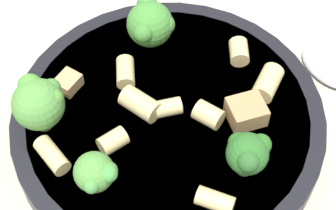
{
  "coord_description": "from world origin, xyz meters",
  "views": [
    {
      "loc": [
        0.25,
        0.02,
        0.39
      ],
      "look_at": [
        0.0,
        0.0,
        0.05
      ],
      "focal_mm": 60.0,
      "sensor_mm": 36.0,
      "label": 1
    }
  ],
  "objects": [
    {
      "name": "broccoli_floret_1",
      "position": [
        -0.07,
        -0.02,
        0.06
      ],
      "size": [
        0.05,
        0.04,
        0.04
      ],
      "color": "#93B766",
      "rests_on": "pasta_bowl"
    },
    {
      "name": "chicken_chunk_0",
      "position": [
        -0.02,
        -0.08,
        0.04
      ],
      "size": [
        0.02,
        0.02,
        0.01
      ],
      "primitive_type": "cube",
      "rotation": [
        0.0,
        0.0,
        2.66
      ],
      "color": "tan",
      "rests_on": "pasta_bowl"
    },
    {
      "name": "rigatoni_2",
      "position": [
        0.05,
        -0.08,
        0.04
      ],
      "size": [
        0.03,
        0.03,
        0.01
      ],
      "primitive_type": "cylinder",
      "rotation": [
        1.57,
        0.0,
        2.34
      ],
      "color": "#E0C67F",
      "rests_on": "pasta_bowl"
    },
    {
      "name": "broccoli_floret_3",
      "position": [
        0.07,
        -0.04,
        0.06
      ],
      "size": [
        0.03,
        0.03,
        0.03
      ],
      "color": "#93B766",
      "rests_on": "pasta_bowl"
    },
    {
      "name": "chicken_chunk_1",
      "position": [
        -0.0,
        0.06,
        0.05
      ],
      "size": [
        0.03,
        0.03,
        0.02
      ],
      "primitive_type": "cube",
      "rotation": [
        0.0,
        0.0,
        1.97
      ],
      "color": "tan",
      "rests_on": "pasta_bowl"
    },
    {
      "name": "ground_plane",
      "position": [
        0.0,
        0.0,
        0.0
      ],
      "size": [
        2.0,
        2.0,
        0.0
      ],
      "primitive_type": "plane",
      "color": "#BCB29E"
    },
    {
      "name": "broccoli_floret_2",
      "position": [
        0.02,
        -0.09,
        0.06
      ],
      "size": [
        0.04,
        0.04,
        0.05
      ],
      "color": "#93B766",
      "rests_on": "pasta_bowl"
    },
    {
      "name": "rigatoni_8",
      "position": [
        0.07,
        0.04,
        0.04
      ],
      "size": [
        0.02,
        0.03,
        0.01
      ],
      "primitive_type": "cylinder",
      "rotation": [
        1.57,
        0.0,
        2.85
      ],
      "color": "#E0C67F",
      "rests_on": "pasta_bowl"
    },
    {
      "name": "rigatoni_1",
      "position": [
        -0.06,
        0.05,
        0.04
      ],
      "size": [
        0.02,
        0.02,
        0.02
      ],
      "primitive_type": "cylinder",
      "rotation": [
        1.57,
        0.0,
        1.67
      ],
      "color": "#E0C67F",
      "rests_on": "pasta_bowl"
    },
    {
      "name": "rigatoni_5",
      "position": [
        -0.03,
        0.08,
        0.05
      ],
      "size": [
        0.03,
        0.03,
        0.02
      ],
      "primitive_type": "cylinder",
      "rotation": [
        1.57,
        0.0,
        1.2
      ],
      "color": "#E0C67F",
      "rests_on": "pasta_bowl"
    },
    {
      "name": "rigatoni_6",
      "position": [
        -0.0,
        0.0,
        0.04
      ],
      "size": [
        0.02,
        0.02,
        0.01
      ],
      "primitive_type": "cylinder",
      "rotation": [
        1.57,
        0.0,
        0.33
      ],
      "color": "#E0C67F",
      "rests_on": "pasta_bowl"
    },
    {
      "name": "broccoli_floret_0",
      "position": [
        0.04,
        0.06,
        0.06
      ],
      "size": [
        0.03,
        0.03,
        0.04
      ],
      "color": "#84AD60",
      "rests_on": "pasta_bowl"
    },
    {
      "name": "rigatoni_4",
      "position": [
        0.0,
        -0.02,
        0.05
      ],
      "size": [
        0.03,
        0.03,
        0.02
      ],
      "primitive_type": "cylinder",
      "rotation": [
        1.57,
        0.0,
        2.57
      ],
      "color": "#E0C67F",
      "rests_on": "pasta_bowl"
    },
    {
      "name": "pasta_bowl",
      "position": [
        0.0,
        0.0,
        0.02
      ],
      "size": [
        0.24,
        0.24,
        0.04
      ],
      "color": "black",
      "rests_on": "ground_plane"
    },
    {
      "name": "rigatoni_7",
      "position": [
        0.01,
        0.03,
        0.05
      ],
      "size": [
        0.02,
        0.03,
        0.02
      ],
      "primitive_type": "cylinder",
      "rotation": [
        1.57,
        0.0,
        2.63
      ],
      "color": "#E0C67F",
      "rests_on": "pasta_bowl"
    },
    {
      "name": "rigatoni_3",
      "position": [
        -0.03,
        -0.04,
        0.04
      ],
      "size": [
        0.03,
        0.02,
        0.01
      ],
      "primitive_type": "cylinder",
      "rotation": [
        1.57,
        0.0,
        1.73
      ],
      "color": "#E0C67F",
      "rests_on": "pasta_bowl"
    },
    {
      "name": "rigatoni_0",
      "position": [
        0.03,
        -0.04,
        0.04
      ],
      "size": [
        0.02,
        0.02,
        0.01
      ],
      "primitive_type": "cylinder",
      "rotation": [
        1.57,
        0.0,
        0.72
      ],
      "color": "#E0C67F",
      "rests_on": "pasta_bowl"
    }
  ]
}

